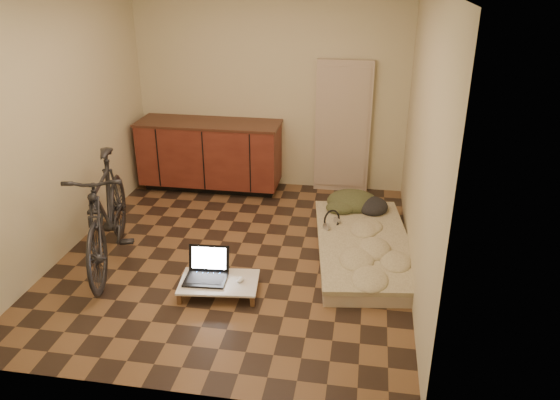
% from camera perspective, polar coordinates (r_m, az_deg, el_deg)
% --- Properties ---
extents(room_shell, '(3.50, 4.00, 2.60)m').
position_cam_1_polar(room_shell, '(5.21, -5.03, 6.92)').
color(room_shell, brown).
rests_on(room_shell, ground).
extents(cabinets, '(1.84, 0.62, 0.91)m').
position_cam_1_polar(cabinets, '(7.22, -7.30, 4.71)').
color(cabinets, black).
rests_on(cabinets, ground).
extents(appliance_panel, '(0.70, 0.10, 1.70)m').
position_cam_1_polar(appliance_panel, '(7.05, 6.59, 7.54)').
color(appliance_panel, '#C2AE9A').
rests_on(appliance_panel, ground).
extents(bicycle, '(1.02, 1.94, 1.21)m').
position_cam_1_polar(bicycle, '(5.56, -17.76, -0.74)').
color(bicycle, black).
rests_on(bicycle, ground).
extents(futon, '(1.19, 2.06, 0.17)m').
position_cam_1_polar(futon, '(5.73, 8.71, -4.86)').
color(futon, beige).
rests_on(futon, ground).
extents(clothing_pile, '(0.70, 0.61, 0.25)m').
position_cam_1_polar(clothing_pile, '(6.37, 8.13, 0.35)').
color(clothing_pile, '#3C4226').
rests_on(clothing_pile, futon).
extents(headphones, '(0.34, 0.34, 0.17)m').
position_cam_1_polar(headphones, '(5.89, 5.45, -2.01)').
color(headphones, black).
rests_on(headphones, futon).
extents(lap_desk, '(0.76, 0.53, 0.12)m').
position_cam_1_polar(lap_desk, '(5.07, -6.39, -8.56)').
color(lap_desk, brown).
rests_on(lap_desk, ground).
extents(laptop, '(0.40, 0.36, 0.26)m').
position_cam_1_polar(laptop, '(5.10, -7.66, -7.50)').
color(laptop, black).
rests_on(laptop, lap_desk).
extents(mouse, '(0.08, 0.11, 0.03)m').
position_cam_1_polar(mouse, '(5.03, -4.16, -8.30)').
color(mouse, white).
rests_on(mouse, lap_desk).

